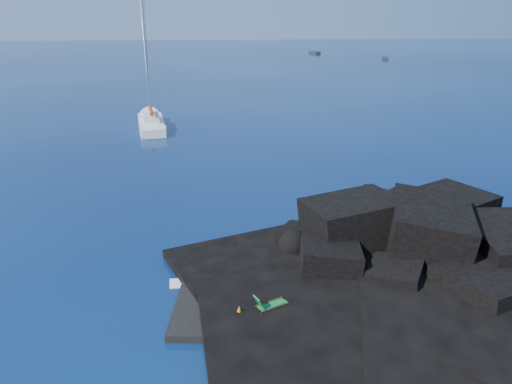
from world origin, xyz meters
TOP-DOWN VIEW (x-y plane):
  - ground at (0.00, 0.00)m, footprint 400.00×400.00m
  - headland at (13.00, 3.00)m, footprint 24.00×24.00m
  - beach at (4.50, 0.50)m, footprint 9.08×6.86m
  - surf_foam at (5.00, 5.00)m, footprint 10.00×8.00m
  - sailboat at (-5.35, 37.79)m, footprint 5.02×13.58m
  - deck_chair at (4.63, -0.53)m, footprint 1.66×1.27m
  - towel at (5.11, -0.60)m, footprint 1.91×1.03m
  - sunbather at (5.11, -0.60)m, footprint 1.77×0.59m
  - marker_cone at (3.13, -0.89)m, footprint 0.41×0.41m
  - distant_boat_a at (31.50, 132.93)m, footprint 2.80×5.15m
  - distant_boat_b at (47.18, 114.71)m, footprint 2.43×4.71m

SIDE VIEW (x-z plane):
  - ground at x=0.00m, z-range 0.00..0.00m
  - headland at x=13.00m, z-range -1.80..1.80m
  - beach at x=4.50m, z-range -0.35..0.35m
  - surf_foam at x=5.00m, z-range -0.03..0.03m
  - sailboat at x=-5.35m, z-range -6.97..6.97m
  - distant_boat_a at x=31.50m, z-range -0.33..0.33m
  - distant_boat_b at x=47.18m, z-range -0.30..0.30m
  - towel at x=5.11m, z-range 0.35..0.40m
  - sunbather at x=5.11m, z-range 0.40..0.64m
  - marker_cone at x=3.13m, z-range 0.35..0.91m
  - deck_chair at x=4.63m, z-range 0.35..1.40m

